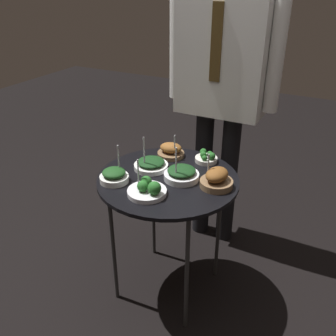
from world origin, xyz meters
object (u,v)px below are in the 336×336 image
bowl_roast_near_rim (217,179)px  waiter_figure (222,70)px  serving_cart (168,186)px  bowl_broccoli_front_right (206,158)px  bowl_spinach_back_left (181,174)px  bowl_broccoli_mid_right (148,189)px  bowl_roast_back_right (171,151)px  bowl_spinach_front_center (151,164)px  bowl_spinach_center (114,176)px

bowl_roast_near_rim → waiter_figure: size_ratio=0.09×
serving_cart → bowl_broccoli_front_right: size_ratio=6.02×
bowl_spinach_back_left → bowl_broccoli_mid_right: 0.20m
bowl_roast_back_right → bowl_broccoli_mid_right: size_ratio=0.81×
serving_cart → bowl_broccoli_front_right: bowl_broccoli_front_right is taller
bowl_spinach_front_center → bowl_spinach_center: (-0.09, -0.19, 0.01)m
bowl_roast_back_right → bowl_broccoli_mid_right: 0.40m
bowl_broccoli_front_right → bowl_roast_back_right: bearing=-172.0°
bowl_roast_near_rim → bowl_spinach_center: 0.47m
bowl_spinach_back_left → bowl_roast_back_right: (-0.16, 0.20, 0.00)m
bowl_broccoli_mid_right → bowl_roast_near_rim: size_ratio=1.11×
serving_cart → bowl_spinach_back_left: size_ratio=3.83×
bowl_roast_back_right → bowl_roast_near_rim: 0.37m
bowl_roast_back_right → waiter_figure: (0.13, 0.34, 0.36)m
bowl_spinach_back_left → serving_cart: bearing=-166.5°
bowl_broccoli_front_right → waiter_figure: (-0.06, 0.32, 0.37)m
bowl_roast_back_right → waiter_figure: waiter_figure is taller
bowl_spinach_back_left → waiter_figure: bearing=92.5°
bowl_roast_near_rim → bowl_spinach_front_center: size_ratio=0.86×
bowl_broccoli_mid_right → bowl_roast_back_right: bearing=102.5°
bowl_spinach_front_center → waiter_figure: 0.65m
serving_cart → bowl_roast_near_rim: bearing=6.4°
bowl_spinach_front_center → bowl_spinach_center: size_ratio=1.07×
bowl_spinach_front_center → bowl_roast_near_rim: bearing=-2.4°
bowl_roast_near_rim → bowl_spinach_center: (-0.43, -0.17, -0.01)m
bowl_spinach_center → bowl_spinach_front_center: bearing=65.0°
serving_cart → bowl_spinach_front_center: bearing=160.6°
bowl_broccoli_front_right → waiter_figure: waiter_figure is taller
serving_cart → bowl_broccoli_mid_right: 0.19m
bowl_roast_back_right → bowl_spinach_center: size_ratio=0.83×
bowl_spinach_back_left → waiter_figure: size_ratio=0.11×
bowl_broccoli_mid_right → bowl_spinach_front_center: (-0.11, 0.22, -0.00)m
serving_cart → bowl_spinach_center: bearing=-144.1°
bowl_spinach_center → bowl_broccoli_front_right: bearing=52.2°
bowl_roast_back_right → bowl_roast_near_rim: bearing=-29.7°
serving_cart → bowl_spinach_front_center: size_ratio=3.78×
bowl_roast_near_rim → bowl_spinach_center: size_ratio=0.92×
bowl_broccoli_mid_right → bowl_roast_near_rim: bearing=40.1°
bowl_broccoli_front_right → waiter_figure: 0.49m
serving_cart → bowl_spinach_center: bowl_spinach_center is taller
serving_cart → bowl_roast_near_rim: bowl_roast_near_rim is taller
serving_cart → bowl_spinach_center: 0.26m
bowl_spinach_back_left → bowl_roast_near_rim: (0.17, 0.01, 0.01)m
bowl_roast_back_right → bowl_spinach_front_center: (-0.02, -0.17, -0.01)m
bowl_spinach_center → bowl_roast_near_rim: bearing=21.7°
bowl_roast_back_right → bowl_roast_near_rim: bowl_roast_near_rim is taller
bowl_roast_back_right → bowl_spinach_back_left: bearing=-51.5°
bowl_roast_back_right → bowl_spinach_front_center: 0.17m
bowl_broccoli_front_right → serving_cart: bearing=-112.0°
bowl_spinach_back_left → bowl_roast_back_right: bowl_spinach_back_left is taller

